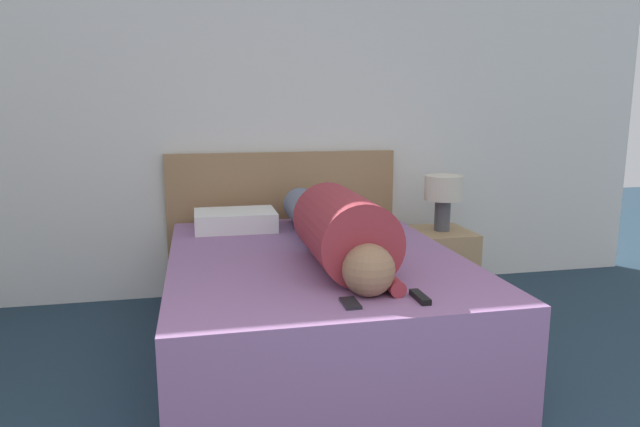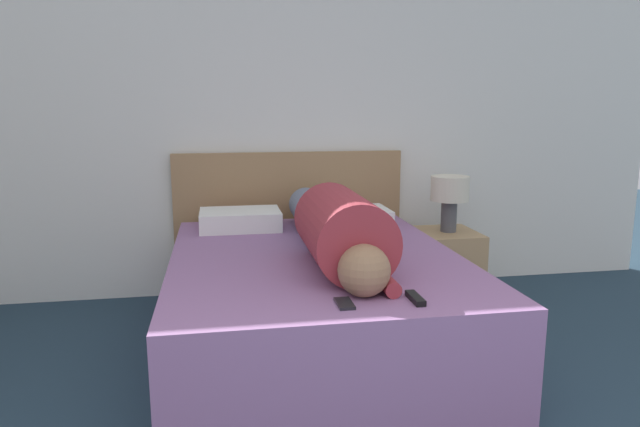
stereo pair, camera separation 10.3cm
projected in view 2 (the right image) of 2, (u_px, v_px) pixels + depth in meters
wall_back at (279, 112)px, 4.03m from camera, size 5.80×0.06×2.60m
bed at (315, 304)px, 3.09m from camera, size 1.51×1.97×0.56m
headboard at (290, 223)px, 4.12m from camera, size 1.63×0.04×1.02m
nightstand at (447, 266)px, 3.94m from camera, size 0.39×0.45×0.50m
table_lamp at (450, 193)px, 3.84m from camera, size 0.26×0.26×0.38m
person_lying at (335, 228)px, 2.93m from camera, size 0.38×1.73×0.38m
pillow_near_headboard at (240, 220)px, 3.66m from camera, size 0.51×0.36×0.12m
pillow_second at (352, 217)px, 3.79m from camera, size 0.48×0.36×0.11m
tv_remote at (415, 298)px, 2.32m from camera, size 0.04×0.15×0.02m
cell_phone at (345, 304)px, 2.27m from camera, size 0.06×0.13×0.01m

